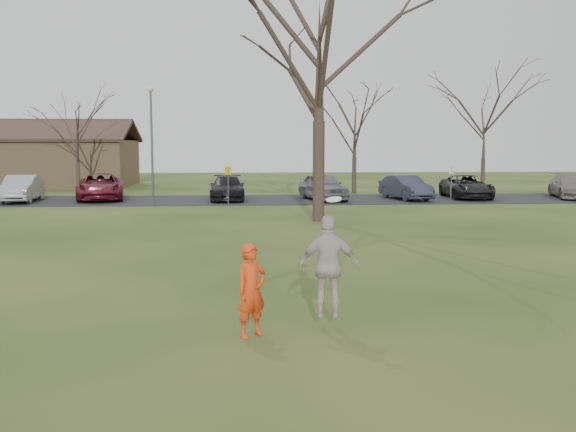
{
  "coord_description": "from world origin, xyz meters",
  "views": [
    {
      "loc": [
        -0.98,
        -11.07,
        3.25
      ],
      "look_at": [
        0.0,
        4.0,
        1.5
      ],
      "focal_mm": 39.01,
      "sensor_mm": 36.0,
      "label": 1
    }
  ],
  "objects_px": {
    "car_5": "(406,187)",
    "lamp_post": "(152,130)",
    "car_2": "(100,187)",
    "car_4": "(323,186)",
    "car_6": "(467,187)",
    "car_7": "(572,186)",
    "catching_play": "(329,266)",
    "player_defender": "(252,290)",
    "big_tree": "(319,52)",
    "car_1": "(22,188)",
    "car_3": "(227,188)"
  },
  "relations": [
    {
      "from": "car_5",
      "to": "lamp_post",
      "type": "bearing_deg",
      "value": 173.76
    },
    {
      "from": "car_2",
      "to": "car_4",
      "type": "height_order",
      "value": "car_4"
    },
    {
      "from": "car_6",
      "to": "car_7",
      "type": "height_order",
      "value": "car_7"
    },
    {
      "from": "catching_play",
      "to": "car_5",
      "type": "bearing_deg",
      "value": 72.78
    },
    {
      "from": "player_defender",
      "to": "car_7",
      "type": "xyz_separation_m",
      "value": [
        19.16,
        25.54,
        -0.05
      ]
    },
    {
      "from": "car_6",
      "to": "car_4",
      "type": "bearing_deg",
      "value": -172.14
    },
    {
      "from": "catching_play",
      "to": "big_tree",
      "type": "bearing_deg",
      "value": 84.19
    },
    {
      "from": "player_defender",
      "to": "car_7",
      "type": "bearing_deg",
      "value": 16.55
    },
    {
      "from": "catching_play",
      "to": "car_7",
      "type": "bearing_deg",
      "value": 54.82
    },
    {
      "from": "player_defender",
      "to": "car_4",
      "type": "xyz_separation_m",
      "value": [
        4.27,
        25.23,
        0.02
      ]
    },
    {
      "from": "car_7",
      "to": "car_6",
      "type": "bearing_deg",
      "value": -168.39
    },
    {
      "from": "car_2",
      "to": "lamp_post",
      "type": "bearing_deg",
      "value": -51.67
    },
    {
      "from": "car_1",
      "to": "car_7",
      "type": "xyz_separation_m",
      "value": [
        31.76,
        0.32,
        -0.04
      ]
    },
    {
      "from": "car_3",
      "to": "car_5",
      "type": "bearing_deg",
      "value": -3.88
    },
    {
      "from": "lamp_post",
      "to": "big_tree",
      "type": "height_order",
      "value": "big_tree"
    },
    {
      "from": "car_1",
      "to": "big_tree",
      "type": "distance_m",
      "value": 19.23
    },
    {
      "from": "car_7",
      "to": "car_2",
      "type": "bearing_deg",
      "value": -166.47
    },
    {
      "from": "car_3",
      "to": "catching_play",
      "type": "relative_size",
      "value": 2.24
    },
    {
      "from": "catching_play",
      "to": "lamp_post",
      "type": "xyz_separation_m",
      "value": [
        -6.42,
        22.97,
        2.83
      ]
    },
    {
      "from": "car_2",
      "to": "big_tree",
      "type": "distance_m",
      "value": 16.67
    },
    {
      "from": "car_3",
      "to": "car_4",
      "type": "relative_size",
      "value": 1.04
    },
    {
      "from": "lamp_post",
      "to": "catching_play",
      "type": "bearing_deg",
      "value": -74.38
    },
    {
      "from": "car_7",
      "to": "big_tree",
      "type": "distance_m",
      "value": 19.97
    },
    {
      "from": "big_tree",
      "to": "car_3",
      "type": "bearing_deg",
      "value": 112.72
    },
    {
      "from": "car_2",
      "to": "car_5",
      "type": "distance_m",
      "value": 17.61
    },
    {
      "from": "car_7",
      "to": "catching_play",
      "type": "distance_m",
      "value": 30.92
    },
    {
      "from": "car_3",
      "to": "big_tree",
      "type": "xyz_separation_m",
      "value": [
        4.14,
        -9.89,
        6.27
      ]
    },
    {
      "from": "car_6",
      "to": "catching_play",
      "type": "distance_m",
      "value": 28.12
    },
    {
      "from": "car_1",
      "to": "big_tree",
      "type": "xyz_separation_m",
      "value": [
        15.52,
        -9.48,
        6.22
      ]
    },
    {
      "from": "car_3",
      "to": "car_5",
      "type": "relative_size",
      "value": 1.12
    },
    {
      "from": "car_5",
      "to": "big_tree",
      "type": "bearing_deg",
      "value": -137.22
    },
    {
      "from": "car_2",
      "to": "car_3",
      "type": "xyz_separation_m",
      "value": [
        7.28,
        -0.54,
        -0.06
      ]
    },
    {
      "from": "car_3",
      "to": "player_defender",
      "type": "bearing_deg",
      "value": -88.91
    },
    {
      "from": "car_1",
      "to": "car_4",
      "type": "distance_m",
      "value": 16.87
    },
    {
      "from": "car_6",
      "to": "lamp_post",
      "type": "xyz_separation_m",
      "value": [
        -17.99,
        -2.65,
        3.24
      ]
    },
    {
      "from": "car_6",
      "to": "player_defender",
      "type": "bearing_deg",
      "value": -113.05
    },
    {
      "from": "car_6",
      "to": "catching_play",
      "type": "height_order",
      "value": "catching_play"
    },
    {
      "from": "car_2",
      "to": "car_3",
      "type": "distance_m",
      "value": 7.3
    },
    {
      "from": "car_4",
      "to": "car_6",
      "type": "relative_size",
      "value": 0.92
    },
    {
      "from": "car_3",
      "to": "car_7",
      "type": "height_order",
      "value": "car_7"
    },
    {
      "from": "lamp_post",
      "to": "car_6",
      "type": "bearing_deg",
      "value": 8.39
    },
    {
      "from": "car_4",
      "to": "catching_play",
      "type": "relative_size",
      "value": 2.15
    },
    {
      "from": "player_defender",
      "to": "car_3",
      "type": "relative_size",
      "value": 0.33
    },
    {
      "from": "car_7",
      "to": "car_1",
      "type": "bearing_deg",
      "value": -164.59
    },
    {
      "from": "car_2",
      "to": "catching_play",
      "type": "height_order",
      "value": "catching_play"
    },
    {
      "from": "car_7",
      "to": "big_tree",
      "type": "bearing_deg",
      "value": -134.05
    },
    {
      "from": "car_6",
      "to": "lamp_post",
      "type": "bearing_deg",
      "value": -168.15
    },
    {
      "from": "car_5",
      "to": "catching_play",
      "type": "relative_size",
      "value": 1.99
    },
    {
      "from": "player_defender",
      "to": "lamp_post",
      "type": "distance_m",
      "value": 24.0
    },
    {
      "from": "catching_play",
      "to": "lamp_post",
      "type": "distance_m",
      "value": 24.02
    }
  ]
}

